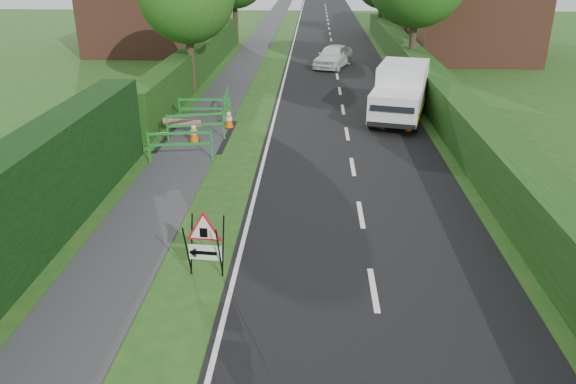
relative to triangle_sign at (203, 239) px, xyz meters
name	(u,v)px	position (x,y,z in m)	size (l,w,h in m)	color
ground	(243,317)	(0.97, -1.39, -0.86)	(120.00, 120.00, 0.00)	#1E4C15
road_surface	(331,42)	(3.47, 33.61, -0.86)	(6.00, 90.00, 0.02)	black
footpath	(259,41)	(-2.03, 33.61, -0.86)	(2.00, 90.00, 0.02)	#2D2D30
hedge_west_far	(201,75)	(-4.03, 20.61, -0.86)	(1.00, 24.00, 1.80)	#14380F
hedge_east	(432,105)	(7.47, 14.61, -0.86)	(1.20, 50.00, 1.50)	#14380F
house_west	(146,7)	(-9.03, 28.61, 2.03)	(7.50, 7.40, 7.88)	brown
house_east_a	(474,11)	(11.97, 26.61, 2.03)	(7.50, 7.40, 7.88)	brown
triangle_sign	(203,239)	(0.00, 0.00, 0.00)	(0.92, 0.92, 1.24)	black
works_van	(400,92)	(5.65, 12.26, 0.27)	(2.91, 4.96, 2.13)	silver
traffic_cone_0	(410,122)	(5.84, 10.54, -0.47)	(0.38, 0.38, 0.79)	black
traffic_cone_1	(399,109)	(5.67, 12.32, -0.47)	(0.38, 0.38, 0.79)	black
traffic_cone_2	(388,94)	(5.53, 15.03, -0.47)	(0.38, 0.38, 0.79)	black
traffic_cone_3	(194,132)	(-2.02, 8.89, -0.47)	(0.38, 0.38, 0.79)	black
traffic_cone_4	(229,118)	(-1.02, 10.70, -0.47)	(0.38, 0.38, 0.79)	black
ped_barrier_0	(180,142)	(-2.05, 7.00, -0.23)	(2.09, 0.67, 1.00)	#177E23
ped_barrier_1	(196,123)	(-1.99, 9.18, -0.23)	(2.08, 0.86, 1.00)	#177E23
ped_barrier_2	(205,107)	(-2.08, 11.43, -0.23)	(2.07, 0.44, 1.00)	#177E23
ped_barrier_3	(226,101)	(-1.37, 12.43, -0.23)	(0.52, 2.08, 1.00)	#177E23
redwhite_plank	(183,134)	(-2.64, 9.82, -0.86)	(1.50, 0.04, 0.25)	red
hatchback_car	(333,56)	(3.31, 23.35, -0.22)	(1.53, 3.80, 1.29)	white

